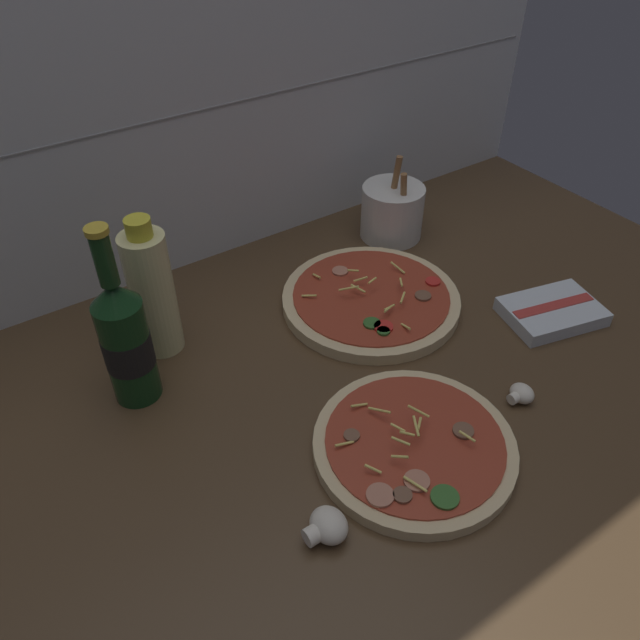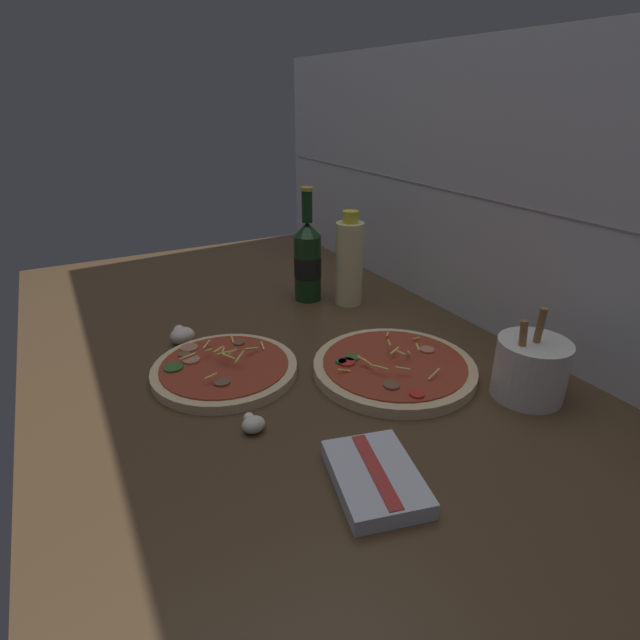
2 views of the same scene
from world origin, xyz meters
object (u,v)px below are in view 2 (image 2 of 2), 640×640
at_px(pizza_near, 224,369).
at_px(mushroom_left, 182,335).
at_px(pizza_far, 394,367).
at_px(dish_towel, 375,477).
at_px(beer_bottle, 308,260).
at_px(oil_bottle, 349,262).
at_px(mushroom_right, 253,424).
at_px(utensil_crock, 530,369).

xyz_separation_m(pizza_near, mushroom_left, (-0.16, -0.04, 0.01)).
relative_size(pizza_far, dish_towel, 1.71).
bearing_deg(dish_towel, beer_bottle, 160.53).
bearing_deg(oil_bottle, mushroom_right, -46.83).
distance_m(mushroom_left, utensil_crock, 0.67).
relative_size(mushroom_right, dish_towel, 0.22).
bearing_deg(utensil_crock, pizza_far, -137.66).
distance_m(beer_bottle, dish_towel, 0.67).
distance_m(pizza_far, mushroom_right, 0.30).
bearing_deg(dish_towel, pizza_near, -167.41).
height_order(beer_bottle, mushroom_right, beer_bottle).
height_order(oil_bottle, mushroom_left, oil_bottle).
xyz_separation_m(pizza_far, dish_towel, (0.23, -0.19, 0.00)).
bearing_deg(mushroom_right, utensil_crock, 73.95).
bearing_deg(mushroom_left, beer_bottle, 105.42).
bearing_deg(mushroom_left, dish_towel, 12.52).
xyz_separation_m(mushroom_left, mushroom_right, (0.35, 0.02, -0.00)).
distance_m(oil_bottle, mushroom_left, 0.42).
distance_m(oil_bottle, utensil_crock, 0.50).
xyz_separation_m(beer_bottle, mushroom_left, (0.09, -0.34, -0.08)).
distance_m(beer_bottle, mushroom_left, 0.36).
relative_size(pizza_far, utensil_crock, 1.81).
bearing_deg(dish_towel, utensil_crock, 99.19).
xyz_separation_m(pizza_far, beer_bottle, (-0.40, 0.03, 0.09)).
relative_size(pizza_near, beer_bottle, 0.96).
distance_m(pizza_near, utensil_crock, 0.53).
height_order(pizza_far, mushroom_left, pizza_far).
xyz_separation_m(pizza_near, utensil_crock, (0.31, 0.43, 0.04)).
bearing_deg(mushroom_right, mushroom_left, -176.78).
xyz_separation_m(pizza_near, mushroom_right, (0.18, -0.02, 0.00)).
bearing_deg(pizza_far, oil_bottle, 162.69).
distance_m(pizza_far, oil_bottle, 0.36).
relative_size(pizza_near, oil_bottle, 1.17).
bearing_deg(pizza_near, pizza_far, 62.46).
bearing_deg(beer_bottle, mushroom_left, -74.58).
bearing_deg(oil_bottle, mushroom_left, -86.76).
distance_m(mushroom_left, dish_towel, 0.55).
relative_size(pizza_near, mushroom_left, 5.07).
relative_size(pizza_far, oil_bottle, 1.32).
bearing_deg(oil_bottle, utensil_crock, 5.78).
bearing_deg(dish_towel, mushroom_right, -151.90).
relative_size(beer_bottle, dish_towel, 1.58).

